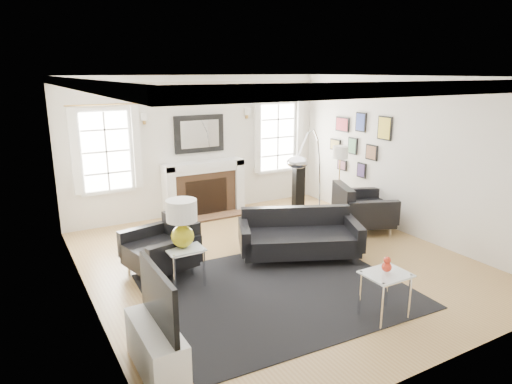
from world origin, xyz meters
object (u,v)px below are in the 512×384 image
sofa (299,237)px  armchair_right (360,209)px  fireplace (204,189)px  arc_floor_lamp (310,186)px  gourd_lamp (182,220)px  coffee_table (275,218)px  armchair_left (163,249)px

sofa → armchair_right: size_ratio=1.55×
fireplace → arc_floor_lamp: size_ratio=0.82×
gourd_lamp → fireplace: bearing=61.6°
coffee_table → gourd_lamp: size_ratio=1.31×
armchair_left → armchair_right: armchair_right is taller
fireplace → armchair_left: (-1.64, -2.29, -0.18)m
gourd_lamp → arc_floor_lamp: bearing=2.5°
fireplace → armchair_right: 3.15m
fireplace → gourd_lamp: 3.23m
arc_floor_lamp → fireplace: bearing=103.3°
armchair_right → coffee_table: bearing=164.7°
sofa → arc_floor_lamp: 0.83m
arc_floor_lamp → coffee_table: bearing=96.3°
armchair_right → gourd_lamp: size_ratio=1.99×
sofa → gourd_lamp: bearing=-179.0°
armchair_right → sofa: bearing=-164.4°
armchair_left → armchair_right: bearing=-0.2°
fireplace → arc_floor_lamp: 2.86m
gourd_lamp → sofa: bearing=1.0°
armchair_right → coffee_table: size_ratio=1.51×
fireplace → armchair_right: (2.13, -2.31, -0.15)m
coffee_table → fireplace: bearing=106.3°
fireplace → gourd_lamp: size_ratio=2.54×
armchair_right → fireplace: bearing=132.7°
coffee_table → arc_floor_lamp: bearing=-83.7°
armchair_left → arc_floor_lamp: (2.28, -0.43, 0.77)m
armchair_right → arc_floor_lamp: size_ratio=0.64×
coffee_table → arc_floor_lamp: (0.09, -0.85, 0.77)m
gourd_lamp → coffee_table: bearing=24.5°
fireplace → arc_floor_lamp: (0.64, -2.73, 0.59)m
fireplace → coffee_table: size_ratio=1.94×
fireplace → coffee_table: (0.55, -1.87, -0.18)m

